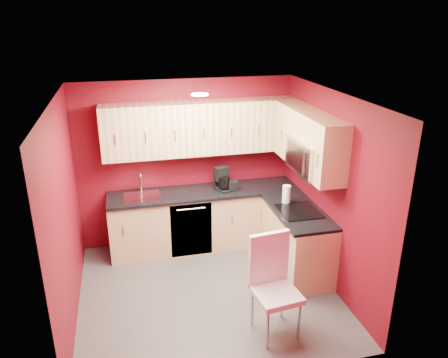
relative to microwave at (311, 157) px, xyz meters
name	(u,v)px	position (x,y,z in m)	size (l,w,h in m)	color
floor	(208,292)	(-1.39, -0.20, -1.66)	(3.20, 3.20, 0.00)	#474542
ceiling	(205,98)	(-1.39, -0.20, 0.84)	(3.20, 3.20, 0.00)	white
wall_back	(187,163)	(-1.39, 1.30, -0.41)	(3.20, 3.20, 0.00)	#5F0912
wall_front	(240,272)	(-1.39, -1.70, -0.41)	(3.20, 3.20, 0.00)	#5F0912
wall_left	(65,217)	(-2.99, -0.20, -0.41)	(3.00, 3.00, 0.00)	#5F0912
wall_right	(330,191)	(0.21, -0.20, -0.41)	(3.00, 3.00, 0.00)	#5F0912
base_cabinets_back	(205,219)	(-1.19, 1.00, -1.22)	(2.80, 0.60, 0.87)	tan
base_cabinets_right	(297,241)	(-0.09, 0.05, -1.22)	(0.60, 1.30, 0.87)	tan
countertop_back	(204,192)	(-1.19, 0.99, -0.77)	(2.80, 0.63, 0.04)	black
countertop_right	(298,212)	(-0.11, 0.04, -0.77)	(0.63, 1.27, 0.04)	black
upper_cabinets_back	(201,128)	(-1.19, 1.13, 0.17)	(2.80, 0.35, 0.75)	#E5B481
upper_cabinets_right	(307,134)	(0.03, 0.24, 0.23)	(0.35, 1.55, 0.75)	#E5B481
microwave	(311,157)	(0.00, 0.00, 0.00)	(0.42, 0.76, 0.42)	silver
cooktop	(299,211)	(-0.11, 0.00, -0.74)	(0.50, 0.55, 0.01)	black
sink	(142,194)	(-2.09, 1.00, -0.72)	(0.52, 0.42, 0.35)	silver
dishwasher_front	(191,230)	(-1.44, 0.71, -1.22)	(0.60, 0.02, 0.82)	black
downlight	(200,95)	(-1.39, 0.10, 0.82)	(0.20, 0.20, 0.01)	white
coffee_maker	(224,179)	(-0.90, 0.94, -0.58)	(0.21, 0.27, 0.34)	black
napkin_holder	(233,186)	(-0.77, 0.91, -0.68)	(0.13, 0.13, 0.14)	black
paper_towel	(286,194)	(-0.18, 0.29, -0.62)	(0.15, 0.15, 0.26)	silver
dining_chair	(276,289)	(-0.82, -1.11, -1.08)	(0.46, 0.49, 1.15)	white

